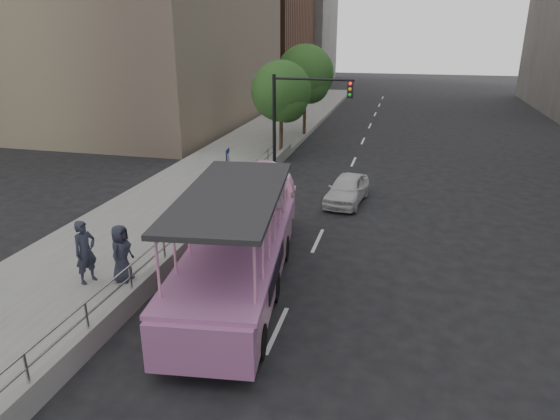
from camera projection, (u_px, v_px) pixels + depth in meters
The scene contains 13 objects.
ground at pixel (262, 289), 15.00m from camera, with size 160.00×160.00×0.00m, color black.
sidewalk at pixel (208, 179), 25.39m from camera, with size 5.50×80.00×0.30m, color #A0A09B.
kerb_wall at pixel (191, 239), 17.38m from camera, with size 0.24×30.00×0.36m, color #9C9B97.
guardrail at pixel (190, 221), 17.15m from camera, with size 0.07×22.00×0.71m.
duck_boat at pixel (243, 243), 15.14m from camera, with size 3.65×10.17×3.30m.
car at pixel (347, 189), 22.27m from camera, with size 1.49×3.68×1.26m, color silver.
pedestrian_near at pixel (85, 252), 14.49m from camera, with size 0.70×0.46×1.92m, color #2A2D3D.
pedestrian_far at pixel (121, 253), 14.62m from camera, with size 0.85×0.56×1.75m, color #2A2D3D.
parking_sign at pixel (228, 175), 20.19m from camera, with size 0.12×0.64×2.87m.
traffic_signal at pixel (297, 109), 25.59m from camera, with size 4.20×0.32×5.20m.
street_tree_near at pixel (282, 94), 28.97m from camera, with size 3.52×3.52×5.72m.
street_tree_far at pixel (306, 76), 34.22m from camera, with size 3.97×3.97×6.45m.
midrise_stone_b at pixel (277, 10), 73.59m from camera, with size 16.00×14.00×20.00m, color gray.
Camera 1 is at (3.80, -12.75, 7.35)m, focal length 32.00 mm.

